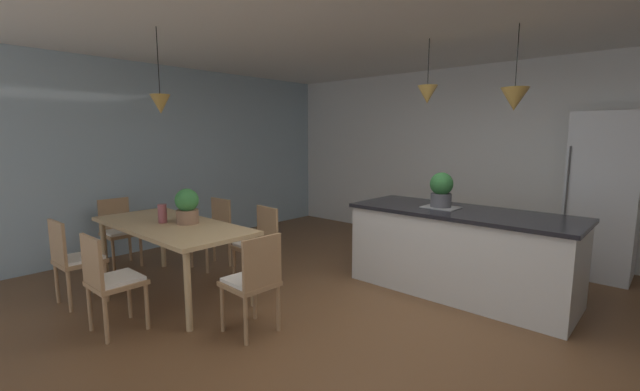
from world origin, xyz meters
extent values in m
cube|color=brown|center=(0.00, 0.00, -0.02)|extent=(10.00, 8.40, 0.04)
cube|color=white|center=(0.00, 3.26, 1.35)|extent=(10.00, 0.12, 2.70)
cube|color=#9EB7C6|center=(-4.06, 0.00, 1.35)|extent=(0.06, 8.40, 2.70)
cube|color=tan|center=(-2.19, -0.83, 0.74)|extent=(1.99, 0.87, 0.04)
cylinder|color=tan|center=(-3.10, -0.48, 0.37)|extent=(0.06, 0.06, 0.74)
cylinder|color=tan|center=(-1.27, -0.48, 0.37)|extent=(0.06, 0.06, 0.74)
cylinder|color=tan|center=(-3.10, -1.19, 0.37)|extent=(0.06, 0.06, 0.74)
cylinder|color=tan|center=(-1.27, -1.19, 0.37)|extent=(0.06, 0.06, 0.74)
cube|color=#A87F56|center=(-2.64, -0.08, 0.43)|extent=(0.41, 0.41, 0.04)
cube|color=white|center=(-2.64, -0.08, 0.47)|extent=(0.37, 0.37, 0.03)
cube|color=#A87F56|center=(-2.64, 0.10, 0.66)|extent=(0.38, 0.04, 0.42)
cylinder|color=#A87F56|center=(-2.46, -0.25, 0.21)|extent=(0.04, 0.04, 0.41)
cylinder|color=#A87F56|center=(-2.80, -0.26, 0.21)|extent=(0.04, 0.04, 0.41)
cylinder|color=#A87F56|center=(-2.47, 0.09, 0.21)|extent=(0.04, 0.04, 0.41)
cylinder|color=#A87F56|center=(-2.81, 0.08, 0.21)|extent=(0.04, 0.04, 0.41)
cube|color=#A87F56|center=(-2.64, -1.59, 0.43)|extent=(0.41, 0.41, 0.04)
cube|color=white|center=(-2.64, -1.59, 0.47)|extent=(0.37, 0.37, 0.03)
cube|color=#A87F56|center=(-2.63, -1.77, 0.66)|extent=(0.38, 0.04, 0.42)
cylinder|color=#A87F56|center=(-2.81, -1.42, 0.21)|extent=(0.04, 0.04, 0.41)
cylinder|color=#A87F56|center=(-2.47, -1.41, 0.21)|extent=(0.04, 0.04, 0.41)
cylinder|color=#A87F56|center=(-2.80, -1.76, 0.21)|extent=(0.04, 0.04, 0.41)
cylinder|color=#A87F56|center=(-2.46, -1.75, 0.21)|extent=(0.04, 0.04, 0.41)
cube|color=#A87F56|center=(-0.87, -0.83, 0.43)|extent=(0.42, 0.42, 0.04)
cube|color=white|center=(-0.87, -0.83, 0.47)|extent=(0.37, 0.37, 0.03)
cube|color=#A87F56|center=(-0.69, -0.84, 0.66)|extent=(0.04, 0.38, 0.42)
cylinder|color=#A87F56|center=(-1.05, -1.00, 0.21)|extent=(0.04, 0.04, 0.41)
cylinder|color=#A87F56|center=(-1.04, -0.66, 0.21)|extent=(0.04, 0.04, 0.41)
cylinder|color=#A87F56|center=(-0.71, -1.01, 0.21)|extent=(0.04, 0.04, 0.41)
cylinder|color=#A87F56|center=(-0.70, -0.67, 0.21)|extent=(0.04, 0.04, 0.41)
cube|color=#A87F56|center=(-1.74, -0.08, 0.43)|extent=(0.44, 0.44, 0.04)
cube|color=white|center=(-1.74, -0.08, 0.47)|extent=(0.39, 0.39, 0.03)
cube|color=#A87F56|center=(-1.72, 0.10, 0.66)|extent=(0.38, 0.07, 0.42)
cylinder|color=#A87F56|center=(-1.59, -0.27, 0.21)|extent=(0.04, 0.04, 0.41)
cylinder|color=#A87F56|center=(-1.93, -0.23, 0.21)|extent=(0.04, 0.04, 0.41)
cylinder|color=#A87F56|center=(-1.55, 0.07, 0.21)|extent=(0.04, 0.04, 0.41)
cylinder|color=#A87F56|center=(-1.89, 0.10, 0.21)|extent=(0.04, 0.04, 0.41)
cube|color=#A87F56|center=(-1.74, -1.59, 0.43)|extent=(0.41, 0.41, 0.04)
cube|color=white|center=(-1.74, -1.59, 0.47)|extent=(0.37, 0.37, 0.03)
cube|color=#A87F56|center=(-1.74, -1.77, 0.66)|extent=(0.38, 0.04, 0.42)
cylinder|color=#A87F56|center=(-1.91, -1.42, 0.21)|extent=(0.04, 0.04, 0.41)
cylinder|color=#A87F56|center=(-1.57, -1.42, 0.21)|extent=(0.04, 0.04, 0.41)
cylinder|color=#A87F56|center=(-1.91, -1.76, 0.21)|extent=(0.04, 0.04, 0.41)
cylinder|color=#A87F56|center=(-1.57, -1.75, 0.21)|extent=(0.04, 0.04, 0.41)
cube|color=#A87F56|center=(-3.50, -0.83, 0.43)|extent=(0.41, 0.41, 0.04)
cube|color=white|center=(-3.50, -0.83, 0.47)|extent=(0.37, 0.37, 0.03)
cube|color=#A87F56|center=(-3.68, -0.83, 0.66)|extent=(0.04, 0.38, 0.42)
cylinder|color=#A87F56|center=(-3.33, -0.67, 0.21)|extent=(0.04, 0.04, 0.41)
cylinder|color=#A87F56|center=(-3.34, -1.01, 0.21)|extent=(0.04, 0.04, 0.41)
cylinder|color=#A87F56|center=(-3.67, -0.66, 0.21)|extent=(0.04, 0.04, 0.41)
cylinder|color=#A87F56|center=(-3.68, -1.00, 0.21)|extent=(0.04, 0.04, 0.41)
cube|color=silver|center=(0.09, 1.23, 0.44)|extent=(2.24, 0.85, 0.88)
cube|color=black|center=(0.09, 1.23, 0.88)|extent=(2.30, 0.91, 0.04)
cube|color=gray|center=(-0.15, 1.23, 0.91)|extent=(0.36, 0.30, 0.01)
cube|color=silver|center=(1.11, 2.86, 0.98)|extent=(0.71, 0.64, 1.95)
cylinder|color=#4C4C4C|center=(0.79, 2.52, 0.98)|extent=(0.02, 0.02, 1.17)
cylinder|color=black|center=(-2.05, -0.94, 2.39)|extent=(0.01, 0.01, 0.63)
cone|color=olive|center=(-2.05, -0.94, 1.98)|extent=(0.19, 0.19, 0.18)
cylinder|color=black|center=(-0.36, 1.23, 2.46)|extent=(0.01, 0.01, 0.48)
cone|color=olive|center=(-0.36, 1.23, 2.12)|extent=(0.22, 0.22, 0.19)
cylinder|color=black|center=(0.54, 1.23, 2.41)|extent=(0.01, 0.01, 0.57)
cone|color=olive|center=(0.54, 1.23, 2.02)|extent=(0.26, 0.26, 0.21)
cylinder|color=#4C4C51|center=(-0.15, 1.23, 0.98)|extent=(0.22, 0.22, 0.16)
sphere|color=#2D6B33|center=(-0.15, 1.23, 1.16)|extent=(0.25, 0.25, 0.25)
cylinder|color=#8C664C|center=(-2.07, -0.71, 0.83)|extent=(0.23, 0.23, 0.15)
sphere|color=#387F3D|center=(-2.07, -0.71, 1.01)|extent=(0.24, 0.24, 0.24)
cylinder|color=#994C51|center=(-2.30, -0.87, 0.86)|extent=(0.09, 0.09, 0.20)
camera|label=1|loc=(1.80, -2.90, 1.68)|focal=22.84mm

